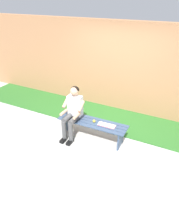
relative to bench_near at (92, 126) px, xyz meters
The scene contains 7 objects.
ground_plane 1.50m from the bench_near, 43.67° to the left, with size 10.00×7.00×0.04m, color #B2B2AD.
grass_strip 1.36m from the bench_near, 90.00° to the right, with size 9.00×1.89×0.03m, color #2D6B28.
brick_wall 2.08m from the bench_near, 74.48° to the right, with size 9.50×0.24×2.54m, color #B27A51.
bench_near is the anchor object (origin of this frame).
person_seated 0.60m from the bench_near, 12.18° to the left, with size 0.50×0.69×1.27m.
apple 0.16m from the bench_near, behind, with size 0.07×0.07×0.07m, color gold.
book_open 0.39m from the bench_near, behind, with size 0.42×0.17×0.02m.
Camera 1 is at (-1.78, 3.70, 3.12)m, focal length 32.83 mm.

